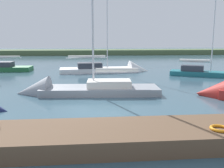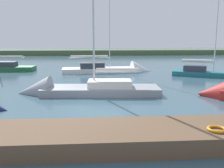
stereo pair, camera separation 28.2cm
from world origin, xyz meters
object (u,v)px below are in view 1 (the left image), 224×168
life_ring_buoy (220,128)px  sailboat_near_dock (214,75)px  sailboat_far_right (75,92)px  sailboat_outer_mooring (112,71)px

life_ring_buoy → sailboat_near_dock: sailboat_near_dock is taller
life_ring_buoy → sailboat_far_right: 10.74m
life_ring_buoy → sailboat_far_right: sailboat_far_right is taller
sailboat_far_right → sailboat_near_dock: size_ratio=1.25×
life_ring_buoy → sailboat_far_right: size_ratio=0.05×
sailboat_far_right → sailboat_outer_mooring: bearing=-104.1°
sailboat_outer_mooring → sailboat_near_dock: size_ratio=1.30×
life_ring_buoy → sailboat_far_right: bearing=-59.1°
sailboat_far_right → sailboat_outer_mooring: size_ratio=0.96×
sailboat_outer_mooring → life_ring_buoy: bearing=-89.6°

